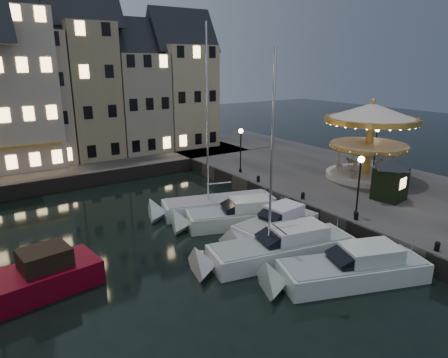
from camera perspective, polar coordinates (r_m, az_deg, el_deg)
ground at (r=23.91m, az=8.85°, el=-12.33°), size 160.00×160.00×0.00m
quay_east at (r=37.11m, az=18.76°, el=-1.37°), size 16.00×56.00×1.30m
quay_north at (r=45.04m, az=-24.35°, el=1.08°), size 44.00×12.00×1.30m
quaywall_e at (r=31.40m, az=9.69°, el=-3.90°), size 0.15×44.00×1.30m
quaywall_n at (r=39.69m, az=-20.01°, el=-0.36°), size 48.00×0.15×1.30m
streetlamp_b at (r=28.07m, az=18.79°, el=0.22°), size 0.44×0.44×4.17m
streetlamp_c at (r=37.53m, az=2.40°, el=5.01°), size 0.44×0.44×4.17m
streetlamp_d at (r=41.01m, az=20.90°, el=4.92°), size 0.44×0.44×4.17m
bollard_a at (r=25.39m, az=28.18°, el=-8.41°), size 0.30×0.30×0.57m
bollard_b at (r=28.07m, az=18.38°, el=-4.95°), size 0.30×0.30×0.57m
bollard_c at (r=31.15m, az=11.20°, el=-2.29°), size 0.30×0.30×0.57m
bollard_d at (r=35.05m, az=4.91°, el=0.07°), size 0.30×0.30×0.57m
townhouse_nc at (r=45.79m, az=-26.00°, el=11.48°), size 6.82×8.00×14.80m
townhouse_nd at (r=46.92m, az=-18.99°, el=12.92°), size 5.50×8.00×15.80m
townhouse_ne at (r=48.71m, az=-12.53°, el=11.73°), size 6.16×8.00×12.80m
townhouse_nf at (r=51.18m, az=-6.10°, el=12.79°), size 6.82×8.00×13.80m
motorboat_b at (r=22.93m, az=17.07°, el=-12.40°), size 8.93×5.39×2.15m
motorboat_c at (r=24.38m, az=7.44°, el=-9.87°), size 9.98×4.43×13.22m
motorboat_d at (r=27.46m, az=6.89°, el=-6.83°), size 7.44×3.28×2.15m
motorboat_e at (r=28.96m, az=1.29°, el=-5.45°), size 8.36×4.91×2.15m
motorboat_f at (r=31.33m, az=-1.76°, el=-3.95°), size 9.74×5.01×12.99m
red_fishing_boat at (r=22.93m, az=-27.12°, el=-13.41°), size 8.37×3.86×6.12m
carousel at (r=37.59m, az=20.22°, el=7.07°), size 8.11×8.11×7.09m
ticket_kiosk at (r=32.48m, az=22.82°, el=1.12°), size 3.27×3.27×3.83m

